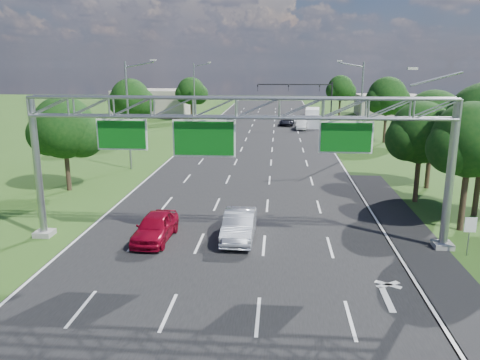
# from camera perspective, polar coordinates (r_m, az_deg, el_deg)

# --- Properties ---
(ground) EXTENTS (220.00, 220.00, 0.00)m
(ground) POSITION_cam_1_polar(r_m,az_deg,el_deg) (43.80, 1.36, 1.09)
(ground) COLOR #2C5118
(ground) RESTS_ON ground
(road) EXTENTS (18.00, 180.00, 0.02)m
(road) POSITION_cam_1_polar(r_m,az_deg,el_deg) (43.80, 1.36, 1.09)
(road) COLOR black
(road) RESTS_ON ground
(road_flare) EXTENTS (3.00, 30.00, 0.02)m
(road_flare) POSITION_cam_1_polar(r_m,az_deg,el_deg) (29.39, 19.80, -6.22)
(road_flare) COLOR black
(road_flare) RESTS_ON ground
(sign_gantry) EXTENTS (23.50, 1.00, 9.56)m
(sign_gantry) POSITION_cam_1_polar(r_m,az_deg,el_deg) (24.89, -0.24, 7.44)
(sign_gantry) COLOR gray
(sign_gantry) RESTS_ON ground
(regulatory_sign) EXTENTS (0.60, 0.08, 2.10)m
(regulatory_sign) POSITION_cam_1_polar(r_m,az_deg,el_deg) (26.90, 26.24, -5.30)
(regulatory_sign) COLOR gray
(regulatory_sign) RESTS_ON ground
(traffic_signal) EXTENTS (12.21, 0.24, 7.00)m
(traffic_signal) POSITION_cam_1_polar(r_m,az_deg,el_deg) (77.94, 8.52, 10.39)
(traffic_signal) COLOR black
(traffic_signal) RESTS_ON ground
(streetlight_l_near) EXTENTS (2.97, 0.22, 10.16)m
(streetlight_l_near) POSITION_cam_1_polar(r_m,az_deg,el_deg) (45.00, -13.28, 8.27)
(streetlight_l_near) COLOR gray
(streetlight_l_near) RESTS_ON ground
(streetlight_l_far) EXTENTS (2.97, 0.22, 10.16)m
(streetlight_l_far) POSITION_cam_1_polar(r_m,az_deg,el_deg) (78.96, -5.45, 10.82)
(streetlight_l_far) COLOR gray
(streetlight_l_far) RESTS_ON ground
(streetlight_r_mid) EXTENTS (2.97, 0.22, 10.16)m
(streetlight_r_mid) POSITION_cam_1_polar(r_m,az_deg,el_deg) (53.54, 14.37, 9.04)
(streetlight_r_mid) COLOR gray
(streetlight_r_mid) RESTS_ON ground
(tree_cluster_right) EXTENTS (9.91, 14.60, 8.68)m
(tree_cluster_right) POSITION_cam_1_polar(r_m,az_deg,el_deg) (34.42, 25.77, 5.21)
(tree_cluster_right) COLOR #2D2116
(tree_cluster_right) RESTS_ON ground
(tree_verge_la) EXTENTS (5.76, 4.80, 7.40)m
(tree_verge_la) POSITION_cam_1_polar(r_m,az_deg,el_deg) (38.67, -20.52, 5.67)
(tree_verge_la) COLOR #2D2116
(tree_verge_la) RESTS_ON ground
(tree_verge_lb) EXTENTS (5.76, 4.80, 8.06)m
(tree_verge_lb) POSITION_cam_1_polar(r_m,az_deg,el_deg) (60.69, -13.14, 9.48)
(tree_verge_lb) COLOR #2D2116
(tree_verge_lb) RESTS_ON ground
(tree_verge_lc) EXTENTS (5.76, 4.80, 7.62)m
(tree_verge_lc) POSITION_cam_1_polar(r_m,az_deg,el_deg) (84.23, -5.94, 10.59)
(tree_verge_lc) COLOR #2D2116
(tree_verge_lc) RESTS_ON ground
(tree_verge_rd) EXTENTS (5.76, 4.80, 8.28)m
(tree_verge_rd) POSITION_cam_1_polar(r_m,az_deg,el_deg) (62.32, 17.55, 9.51)
(tree_verge_rd) COLOR #2D2116
(tree_verge_rd) RESTS_ON ground
(tree_verge_re) EXTENTS (5.76, 4.80, 7.84)m
(tree_verge_re) POSITION_cam_1_polar(r_m,az_deg,el_deg) (91.53, 12.19, 10.75)
(tree_verge_re) COLOR #2D2116
(tree_verge_re) RESTS_ON ground
(building_left) EXTENTS (14.00, 10.00, 5.00)m
(building_left) POSITION_cam_1_polar(r_m,az_deg,el_deg) (94.16, -10.52, 9.26)
(building_left) COLOR gray
(building_left) RESTS_ON ground
(building_right) EXTENTS (12.00, 9.00, 4.00)m
(building_right) POSITION_cam_1_polar(r_m,az_deg,el_deg) (97.37, 17.66, 8.69)
(building_right) COLOR gray
(building_right) RESTS_ON ground
(red_coupe) EXTENTS (2.04, 4.67, 1.56)m
(red_coupe) POSITION_cam_1_polar(r_m,az_deg,el_deg) (26.94, -10.29, -5.65)
(red_coupe) COLOR maroon
(red_coupe) RESTS_ON ground
(silver_sedan) EXTENTS (1.78, 4.93, 1.62)m
(silver_sedan) POSITION_cam_1_polar(r_m,az_deg,el_deg) (26.74, -0.10, -5.51)
(silver_sedan) COLOR #AEB2BB
(silver_sedan) RESTS_ON ground
(car_queue_b) EXTENTS (2.57, 4.89, 1.31)m
(car_queue_b) POSITION_cam_1_polar(r_m,az_deg,el_deg) (77.71, 5.72, 7.12)
(car_queue_b) COLOR black
(car_queue_b) RESTS_ON ground
(car_queue_c) EXTENTS (2.05, 4.05, 1.32)m
(car_queue_c) POSITION_cam_1_polar(r_m,az_deg,el_deg) (74.97, -1.25, 6.95)
(car_queue_c) COLOR black
(car_queue_c) RESTS_ON ground
(car_queue_d) EXTENTS (1.83, 4.64, 1.50)m
(car_queue_d) POSITION_cam_1_polar(r_m,az_deg,el_deg) (73.08, 7.50, 6.72)
(car_queue_d) COLOR silver
(car_queue_d) RESTS_ON ground
(box_truck) EXTENTS (2.60, 7.53, 2.79)m
(box_truck) POSITION_cam_1_polar(r_m,az_deg,el_deg) (77.24, 8.85, 7.50)
(box_truck) COLOR white
(box_truck) RESTS_ON ground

